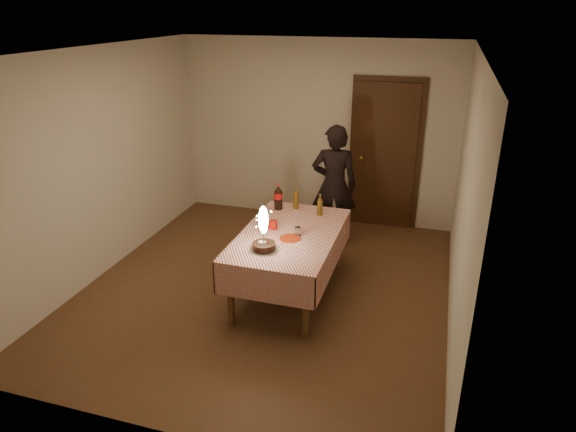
# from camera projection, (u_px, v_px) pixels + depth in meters

# --- Properties ---
(ground) EXTENTS (4.00, 4.50, 0.01)m
(ground) POSITION_uv_depth(u_px,v_px,m) (267.00, 288.00, 5.88)
(ground) COLOR brown
(ground) RESTS_ON ground
(room_shell) EXTENTS (4.04, 4.54, 2.62)m
(room_shell) POSITION_uv_depth(u_px,v_px,m) (270.00, 146.00, 5.30)
(room_shell) COLOR beige
(room_shell) RESTS_ON ground
(dining_table) EXTENTS (1.02, 1.72, 0.73)m
(dining_table) POSITION_uv_depth(u_px,v_px,m) (289.00, 241.00, 5.55)
(dining_table) COLOR brown
(dining_table) RESTS_ON ground
(birthday_cake) EXTENTS (0.29, 0.29, 0.47)m
(birthday_cake) POSITION_uv_depth(u_px,v_px,m) (264.00, 237.00, 5.08)
(birthday_cake) COLOR white
(birthday_cake) RESTS_ON dining_table
(red_plate) EXTENTS (0.22, 0.22, 0.01)m
(red_plate) POSITION_uv_depth(u_px,v_px,m) (290.00, 238.00, 5.37)
(red_plate) COLOR #B0290C
(red_plate) RESTS_ON dining_table
(red_cup) EXTENTS (0.08, 0.08, 0.10)m
(red_cup) POSITION_uv_depth(u_px,v_px,m) (274.00, 225.00, 5.59)
(red_cup) COLOR #A6130B
(red_cup) RESTS_ON dining_table
(clear_cup) EXTENTS (0.07, 0.07, 0.09)m
(clear_cup) POSITION_uv_depth(u_px,v_px,m) (298.00, 231.00, 5.45)
(clear_cup) COLOR silver
(clear_cup) RESTS_ON dining_table
(napkin_stack) EXTENTS (0.15, 0.15, 0.02)m
(napkin_stack) POSITION_uv_depth(u_px,v_px,m) (269.00, 226.00, 5.66)
(napkin_stack) COLOR red
(napkin_stack) RESTS_ON dining_table
(cola_bottle) EXTENTS (0.10, 0.10, 0.32)m
(cola_bottle) POSITION_uv_depth(u_px,v_px,m) (278.00, 197.00, 6.09)
(cola_bottle) COLOR black
(cola_bottle) RESTS_ON dining_table
(amber_bottle_left) EXTENTS (0.06, 0.06, 0.26)m
(amber_bottle_left) POSITION_uv_depth(u_px,v_px,m) (296.00, 199.00, 6.12)
(amber_bottle_left) COLOR #593B0F
(amber_bottle_left) RESTS_ON dining_table
(amber_bottle_right) EXTENTS (0.06, 0.06, 0.26)m
(amber_bottle_right) POSITION_uv_depth(u_px,v_px,m) (320.00, 205.00, 5.93)
(amber_bottle_right) COLOR #593B0F
(amber_bottle_right) RESTS_ON dining_table
(photographer) EXTENTS (0.65, 0.49, 1.62)m
(photographer) POSITION_uv_depth(u_px,v_px,m) (334.00, 185.00, 6.71)
(photographer) COLOR black
(photographer) RESTS_ON ground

